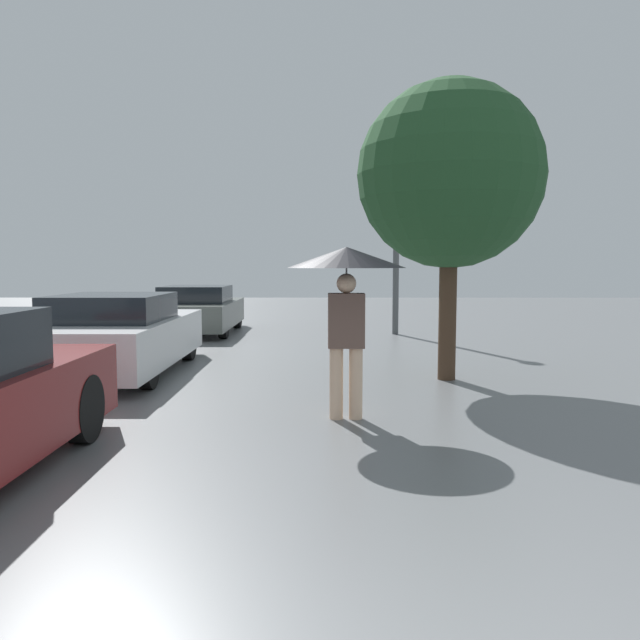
% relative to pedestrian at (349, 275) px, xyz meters
% --- Properties ---
extents(pedestrian, '(1.28, 1.28, 1.88)m').
position_rel_pedestrian_xyz_m(pedestrian, '(0.00, 0.00, 0.00)').
color(pedestrian, beige).
rests_on(pedestrian, ground_plane).
extents(parked_car_middle, '(1.83, 4.22, 1.24)m').
position_rel_pedestrian_xyz_m(parked_car_middle, '(-3.45, 2.90, -0.99)').
color(parked_car_middle, silver).
rests_on(parked_car_middle, ground_plane).
extents(parked_car_farthest, '(1.80, 3.86, 1.17)m').
position_rel_pedestrian_xyz_m(parked_car_farthest, '(-3.30, 8.59, -1.02)').
color(parked_car_farthest, '#4C514C').
rests_on(parked_car_farthest, ground_plane).
extents(tree, '(2.67, 2.67, 4.31)m').
position_rel_pedestrian_xyz_m(tree, '(1.58, 2.36, 1.37)').
color(tree, '#473323').
rests_on(tree, ground_plane).
extents(street_lamp, '(0.35, 0.35, 4.62)m').
position_rel_pedestrian_xyz_m(street_lamp, '(1.54, 8.31, 1.29)').
color(street_lamp, '#515456').
rests_on(street_lamp, ground_plane).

